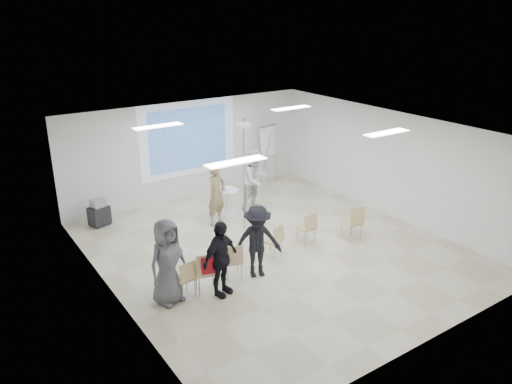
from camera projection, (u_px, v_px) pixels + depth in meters
floor at (274, 250)px, 12.40m from camera, size 8.00×9.00×0.10m
ceiling at (276, 128)px, 11.32m from camera, size 8.00×9.00×0.10m
wall_back at (188, 149)px, 15.39m from camera, size 8.00×0.10×3.00m
wall_left at (107, 232)px, 9.73m from camera, size 0.10×9.00×3.00m
wall_right at (391, 164)px, 13.99m from camera, size 0.10×9.00×3.00m
projection_halo at (188, 139)px, 15.22m from camera, size 3.20×0.01×2.30m
projection_image at (189, 139)px, 15.20m from camera, size 2.60×0.01×1.90m
pedestal_table at (228, 201)px, 14.23m from camera, size 0.81×0.81×0.79m
player_left at (216, 191)px, 13.42m from camera, size 0.85×0.71×1.98m
player_right at (255, 176)px, 14.49m from camera, size 1.10×0.94×2.01m
controller_left at (217, 176)px, 13.60m from camera, size 0.08×0.12×0.04m
controller_right at (245, 164)px, 14.46m from camera, size 0.06×0.12×0.04m
chair_far_left at (186, 276)px, 10.14m from camera, size 0.44×0.47×0.84m
chair_left_mid at (207, 270)px, 10.25m from camera, size 0.57×0.59×0.95m
chair_left_inner at (233, 259)px, 10.80m from camera, size 0.50×0.52×0.85m
chair_center at (275, 239)px, 11.78m from camera, size 0.51×0.53×0.83m
chair_right_inner at (308, 226)px, 12.46m from camera, size 0.39×0.42×0.83m
chair_right_far at (354, 220)px, 12.63m from camera, size 0.49×0.52×0.94m
red_jacket at (211, 265)px, 10.10m from camera, size 0.40×0.20×0.37m
laptop at (232, 259)px, 10.90m from camera, size 0.36×0.31×0.02m
audience_left at (220, 254)px, 10.10m from camera, size 1.25×0.97×1.88m
audience_mid at (257, 237)px, 10.82m from camera, size 1.37×1.01×1.89m
audience_outer at (167, 257)px, 9.83m from camera, size 1.12×0.89×2.01m
flipchart_easel at (268, 141)px, 16.50m from camera, size 0.85×0.66×2.00m
av_cart at (99, 213)px, 13.58m from camera, size 0.60×0.54×0.76m
ceiling_projector at (244, 130)px, 12.65m from camera, size 0.30×0.25×3.00m
fluor_panel_nw at (158, 126)px, 11.85m from camera, size 1.20×0.30×0.02m
fluor_panel_ne at (291, 108)px, 13.95m from camera, size 1.20×0.30×0.02m
fluor_panel_sw at (236, 162)px, 9.13m from camera, size 1.20×0.30×0.02m
fluor_panel_se at (387, 133)px, 11.23m from camera, size 1.20×0.30×0.02m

